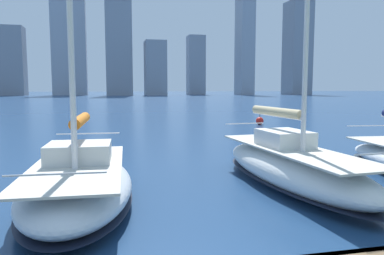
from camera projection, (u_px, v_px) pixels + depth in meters
city_skyline at (110, 49)px, 155.70m from camera, size 176.83×21.95×46.71m
sailboat_tan at (291, 165)px, 12.80m from camera, size 2.98×8.72×11.71m
sailboat_orange at (78, 183)px, 10.65m from camera, size 3.34×7.32×11.35m
channel_buoy at (260, 121)px, 34.26m from camera, size 0.70×0.70×1.40m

